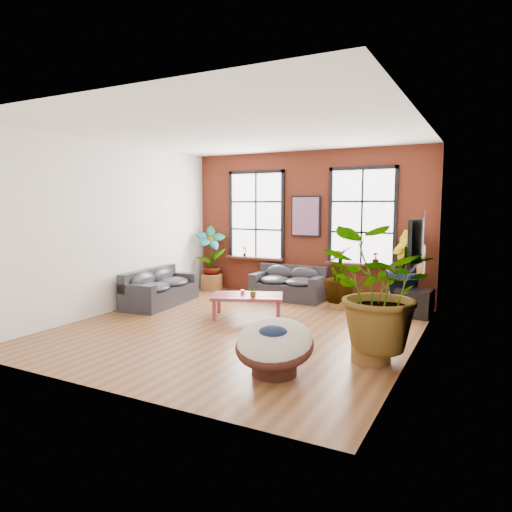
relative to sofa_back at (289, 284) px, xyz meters
The scene contains 19 objects.
room 2.94m from the sofa_back, 85.04° to the right, with size 6.04×6.54×3.54m.
sofa_back is the anchor object (origin of this frame).
sofa_left 3.02m from the sofa_back, 141.56° to the right, with size 1.05×2.08×0.79m.
coffee_table 2.00m from the sofa_back, 91.12° to the right, with size 1.59×1.29×0.54m.
papasan_chair 4.88m from the sofa_back, 68.91° to the right, with size 1.22×1.23×0.78m.
poster 1.67m from the sofa_back, 63.81° to the left, with size 0.74×0.06×0.98m.
tv_wall_unit 3.99m from the sofa_back, 34.01° to the right, with size 0.13×1.86×1.20m.
media_box 2.93m from the sofa_back, ahead, with size 0.71×0.61×0.55m.
pot_back_left 2.27m from the sofa_back, behind, with size 0.70×0.70×0.42m.
pot_back_right 2.58m from the sofa_back, ahead, with size 0.52×0.52×0.37m.
pot_right_wall 4.42m from the sofa_back, 51.31° to the right, with size 0.73×0.73×0.41m.
pot_mid 1.44m from the sofa_back, 16.91° to the right, with size 0.45×0.45×0.33m.
floor_plant_back_left 2.36m from the sofa_back, behind, with size 0.81×0.55×1.53m, color #17562A.
floor_plant_back_right 2.67m from the sofa_back, ahead, with size 0.89×0.71×1.61m, color #17562A.
floor_plant_right_wall 4.47m from the sofa_back, 51.12° to the right, with size 1.58×1.37×1.75m, color #17562A.
floor_plant_mid 1.46m from the sofa_back, 17.04° to the right, with size 0.68×0.68×1.21m, color #17562A.
table_plant 2.15m from the sofa_back, 85.34° to the right, with size 0.20×0.17×0.22m, color #17562A.
sill_plant_left 1.63m from the sofa_back, 164.19° to the left, with size 0.14×0.10×0.27m, color #17562A.
sill_plant_right 2.08m from the sofa_back, 11.85° to the left, with size 0.15×0.15×0.27m, color #17562A.
Camera 1 is at (3.99, -7.07, 2.23)m, focal length 32.00 mm.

